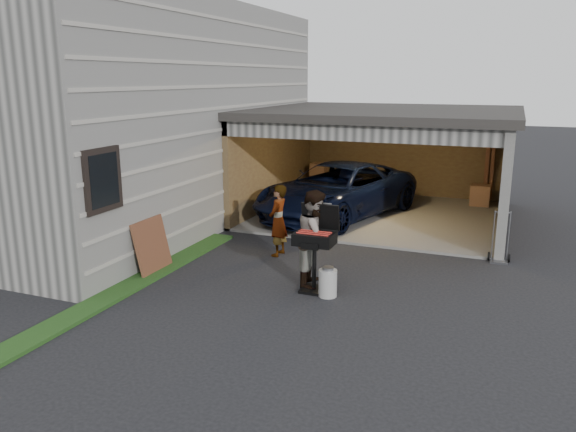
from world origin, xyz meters
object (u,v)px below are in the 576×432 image
minivan (337,193)px  man (316,238)px  propane_tank (328,283)px  bbq_grill (315,241)px  plywood_panel (152,246)px  woman (278,220)px  hand_truck (499,252)px

minivan → man: bearing=-60.3°
minivan → man: size_ratio=2.92×
propane_tank → bbq_grill: bearing=150.0°
minivan → bbq_grill: size_ratio=3.34×
minivan → propane_tank: minivan is taller
man → plywood_panel: (-3.14, -0.57, -0.35)m
woman → hand_truck: woman is taller
bbq_grill → hand_truck: (3.00, 2.93, -0.71)m
man → plywood_panel: man is taller
minivan → bbq_grill: bbq_grill is taller
man → bbq_grill: bearing=-170.1°
man → bbq_grill: 0.33m
minivan → woman: bearing=-76.4°
propane_tank → hand_truck: hand_truck is taller
minivan → bbq_grill: (1.18, -5.19, 0.20)m
minivan → plywood_panel: 5.82m
bbq_grill → hand_truck: bbq_grill is taller
woman → hand_truck: size_ratio=1.44×
plywood_panel → hand_truck: hand_truck is taller
woman → bbq_grill: size_ratio=0.99×
minivan → hand_truck: (4.17, -2.26, -0.51)m
man → plywood_panel: bearing=92.7°
woman → propane_tank: size_ratio=3.19×
plywood_panel → hand_truck: bearing=27.0°
woman → propane_tank: woman is taller
man → woman: bearing=36.5°
bbq_grill → plywood_panel: bearing=-175.4°
minivan → bbq_grill: bearing=-60.0°
minivan → hand_truck: 4.77m
man → bbq_grill: size_ratio=1.14×
propane_tank → hand_truck: 4.11m
woman → hand_truck: bearing=107.4°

